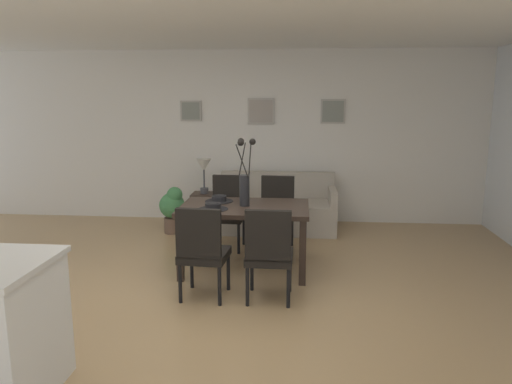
# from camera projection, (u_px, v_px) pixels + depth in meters

# --- Properties ---
(ground_plane) EXTENTS (9.00, 9.00, 0.00)m
(ground_plane) POSITION_uv_depth(u_px,v_px,m) (209.00, 303.00, 4.66)
(ground_plane) COLOR tan
(back_wall_panel) EXTENTS (9.00, 0.10, 2.60)m
(back_wall_panel) POSITION_uv_depth(u_px,v_px,m) (246.00, 137.00, 7.58)
(back_wall_panel) COLOR white
(back_wall_panel) RESTS_ON ground
(ceiling_panel) EXTENTS (9.00, 7.20, 0.08)m
(ceiling_panel) POSITION_uv_depth(u_px,v_px,m) (212.00, 17.00, 4.54)
(ceiling_panel) COLOR white
(dining_table) EXTENTS (1.40, 0.89, 0.74)m
(dining_table) POSITION_uv_depth(u_px,v_px,m) (245.00, 214.00, 5.41)
(dining_table) COLOR #33261E
(dining_table) RESTS_ON ground
(dining_chair_near_left) EXTENTS (0.47, 0.47, 0.92)m
(dining_chair_near_left) POSITION_uv_depth(u_px,v_px,m) (202.00, 248.00, 4.65)
(dining_chair_near_left) COLOR black
(dining_chair_near_left) RESTS_ON ground
(dining_chair_near_right) EXTENTS (0.46, 0.46, 0.92)m
(dining_chair_near_right) POSITION_uv_depth(u_px,v_px,m) (228.00, 208.00, 6.30)
(dining_chair_near_right) COLOR black
(dining_chair_near_right) RESTS_ON ground
(dining_chair_far_left) EXTENTS (0.45, 0.45, 0.92)m
(dining_chair_far_left) POSITION_uv_depth(u_px,v_px,m) (269.00, 250.00, 4.59)
(dining_chair_far_left) COLOR black
(dining_chair_far_left) RESTS_ON ground
(dining_chair_far_right) EXTENTS (0.46, 0.46, 0.92)m
(dining_chair_far_right) POSITION_uv_depth(u_px,v_px,m) (277.00, 209.00, 6.24)
(dining_chair_far_right) COLOR black
(dining_chair_far_right) RESTS_ON ground
(centerpiece_vase) EXTENTS (0.21, 0.23, 0.73)m
(centerpiece_vase) POSITION_uv_depth(u_px,v_px,m) (245.00, 180.00, 5.34)
(centerpiece_vase) COLOR #232326
(centerpiece_vase) RESTS_ON dining_table
(placemat_near_left) EXTENTS (0.32, 0.32, 0.01)m
(placemat_near_left) POSITION_uv_depth(u_px,v_px,m) (213.00, 209.00, 5.23)
(placemat_near_left) COLOR black
(placemat_near_left) RESTS_ON dining_table
(bowl_near_left) EXTENTS (0.17, 0.17, 0.07)m
(bowl_near_left) POSITION_uv_depth(u_px,v_px,m) (213.00, 206.00, 5.22)
(bowl_near_left) COLOR black
(bowl_near_left) RESTS_ON dining_table
(placemat_near_right) EXTENTS (0.32, 0.32, 0.01)m
(placemat_near_right) POSITION_uv_depth(u_px,v_px,m) (219.00, 201.00, 5.62)
(placemat_near_right) COLOR black
(placemat_near_right) RESTS_ON dining_table
(bowl_near_right) EXTENTS (0.17, 0.17, 0.07)m
(bowl_near_right) POSITION_uv_depth(u_px,v_px,m) (219.00, 198.00, 5.61)
(bowl_near_right) COLOR black
(bowl_near_right) RESTS_ON dining_table
(sofa) EXTENTS (1.70, 0.84, 0.80)m
(sofa) POSITION_uv_depth(u_px,v_px,m) (276.00, 210.00, 7.20)
(sofa) COLOR #B2A899
(sofa) RESTS_ON ground
(side_table) EXTENTS (0.36, 0.36, 0.52)m
(side_table) POSITION_uv_depth(u_px,v_px,m) (205.00, 211.00, 7.25)
(side_table) COLOR #33261E
(side_table) RESTS_ON ground
(table_lamp) EXTENTS (0.22, 0.22, 0.51)m
(table_lamp) POSITION_uv_depth(u_px,v_px,m) (204.00, 168.00, 7.12)
(table_lamp) COLOR #4C4C51
(table_lamp) RESTS_ON side_table
(framed_picture_left) EXTENTS (0.32, 0.03, 0.31)m
(framed_picture_left) POSITION_uv_depth(u_px,v_px,m) (191.00, 111.00, 7.51)
(framed_picture_left) COLOR #B2ADA3
(framed_picture_center) EXTENTS (0.40, 0.03, 0.39)m
(framed_picture_center) POSITION_uv_depth(u_px,v_px,m) (261.00, 111.00, 7.42)
(framed_picture_center) COLOR #B2ADA3
(framed_picture_right) EXTENTS (0.36, 0.03, 0.36)m
(framed_picture_right) POSITION_uv_depth(u_px,v_px,m) (333.00, 111.00, 7.32)
(framed_picture_right) COLOR #B2ADA3
(potted_plant) EXTENTS (0.36, 0.36, 0.67)m
(potted_plant) POSITION_uv_depth(u_px,v_px,m) (173.00, 207.00, 6.96)
(potted_plant) COLOR brown
(potted_plant) RESTS_ON ground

